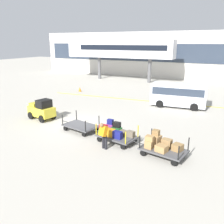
% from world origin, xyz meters
% --- Properties ---
extents(ground_plane, '(120.00, 120.00, 0.00)m').
position_xyz_m(ground_plane, '(0.00, 0.00, 0.00)').
color(ground_plane, '#B2ADA0').
extents(apron_lead_line, '(21.30, 2.09, 0.01)m').
position_xyz_m(apron_lead_line, '(2.17, 9.08, 0.00)').
color(apron_lead_line, yellow).
rests_on(apron_lead_line, ground_plane).
extents(terminal_building, '(47.22, 2.51, 7.32)m').
position_xyz_m(terminal_building, '(0.00, 25.98, 3.67)').
color(terminal_building, beige).
rests_on(terminal_building, ground_plane).
extents(jet_bridge, '(17.27, 3.00, 6.03)m').
position_xyz_m(jet_bridge, '(-7.08, 19.99, 4.69)').
color(jet_bridge, silver).
rests_on(jet_bridge, ground_plane).
extents(baggage_tug, '(2.27, 1.56, 1.58)m').
position_xyz_m(baggage_tug, '(-3.12, -0.12, 0.75)').
color(baggage_tug, gold).
rests_on(baggage_tug, ground_plane).
extents(baggage_cart_lead, '(3.08, 1.80, 1.10)m').
position_xyz_m(baggage_cart_lead, '(0.97, -0.89, 0.35)').
color(baggage_cart_lead, '#4C4C4F').
rests_on(baggage_cart_lead, ground_plane).
extents(baggage_cart_middle, '(3.08, 1.80, 1.17)m').
position_xyz_m(baggage_cart_middle, '(3.79, -1.39, 0.55)').
color(baggage_cart_middle, '#4C4C4F').
rests_on(baggage_cart_middle, ground_plane).
extents(baggage_cart_tail, '(3.08, 1.80, 1.21)m').
position_xyz_m(baggage_cart_tail, '(6.74, -1.92, 0.55)').
color(baggage_cart_tail, '#4C4C4F').
rests_on(baggage_cart_tail, ground_plane).
extents(baggage_handler, '(0.51, 0.52, 1.56)m').
position_xyz_m(baggage_handler, '(3.69, -2.65, 0.87)').
color(baggage_handler, black).
rests_on(baggage_handler, ground_plane).
extents(shuttle_van, '(4.94, 2.31, 2.10)m').
position_xyz_m(shuttle_van, '(5.43, 8.29, 1.23)').
color(shuttle_van, silver).
rests_on(shuttle_van, ground_plane).
extents(safety_cone_near, '(0.36, 0.36, 0.55)m').
position_xyz_m(safety_cone_near, '(-6.52, 9.96, 0.28)').
color(safety_cone_near, orange).
rests_on(safety_cone_near, ground_plane).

